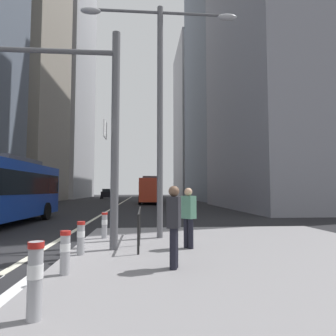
# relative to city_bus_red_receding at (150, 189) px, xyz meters

# --- Properties ---
(ground_plane) EXTENTS (160.00, 160.00, 0.00)m
(ground_plane) POSITION_rel_city_bus_red_receding_xyz_m (-3.78, -10.58, -1.84)
(ground_plane) COLOR black
(median_island) EXTENTS (9.00, 10.00, 0.15)m
(median_island) POSITION_rel_city_bus_red_receding_xyz_m (1.72, -31.58, -1.76)
(median_island) COLOR gray
(median_island) RESTS_ON ground
(lane_centre_line) EXTENTS (0.20, 80.00, 0.01)m
(lane_centre_line) POSITION_rel_city_bus_red_receding_xyz_m (-3.78, -0.58, -1.83)
(lane_centre_line) COLOR beige
(lane_centre_line) RESTS_ON ground
(office_tower_left_mid) EXTENTS (11.43, 16.12, 54.14)m
(office_tower_left_mid) POSITION_rel_city_bus_red_receding_xyz_m (-19.78, 7.29, 25.24)
(office_tower_left_mid) COLOR gray
(office_tower_left_mid) RESTS_ON ground
(office_tower_left_far) EXTENTS (12.09, 23.44, 52.89)m
(office_tower_left_far) POSITION_rel_city_bus_red_receding_xyz_m (-19.78, 29.17, 24.61)
(office_tower_left_far) COLOR #9E9EA3
(office_tower_left_far) RESTS_ON ground
(office_tower_right_mid) EXTENTS (10.93, 21.87, 52.58)m
(office_tower_right_mid) POSITION_rel_city_bus_red_receding_xyz_m (13.22, 11.96, 24.46)
(office_tower_right_mid) COLOR slate
(office_tower_right_mid) RESTS_ON ground
(office_tower_right_far) EXTENTS (11.29, 20.29, 38.10)m
(office_tower_right_far) POSITION_rel_city_bus_red_receding_xyz_m (13.22, 35.14, 17.21)
(office_tower_right_far) COLOR #9E9EA3
(office_tower_right_far) RESTS_ON ground
(city_bus_red_receding) EXTENTS (2.89, 10.71, 3.40)m
(city_bus_red_receding) POSITION_rel_city_bus_red_receding_xyz_m (0.00, 0.00, 0.00)
(city_bus_red_receding) COLOR red
(city_bus_red_receding) RESTS_ON ground
(car_oncoming_mid) EXTENTS (2.09, 4.03, 1.94)m
(car_oncoming_mid) POSITION_rel_city_bus_red_receding_xyz_m (-8.00, 20.42, -0.85)
(car_oncoming_mid) COLOR black
(car_oncoming_mid) RESTS_ON ground
(car_receding_near) EXTENTS (2.20, 4.61, 1.94)m
(car_receding_near) POSITION_rel_city_bus_red_receding_xyz_m (0.43, 19.25, -0.84)
(car_receding_near) COLOR silver
(car_receding_near) RESTS_ON ground
(traffic_signal_gantry) EXTENTS (5.98, 0.65, 6.00)m
(traffic_signal_gantry) POSITION_rel_city_bus_red_receding_xyz_m (-3.63, -31.24, 2.27)
(traffic_signal_gantry) COLOR #515156
(traffic_signal_gantry) RESTS_ON median_island
(street_lamp_post) EXTENTS (5.50, 0.32, 8.00)m
(street_lamp_post) POSITION_rel_city_bus_red_receding_xyz_m (-0.31, -29.33, 3.45)
(street_lamp_post) COLOR #56565B
(street_lamp_post) RESTS_ON median_island
(bollard_front) EXTENTS (0.20, 0.20, 0.95)m
(bollard_front) POSITION_rel_city_bus_red_receding_xyz_m (-2.19, -35.58, -1.16)
(bollard_front) COLOR #99999E
(bollard_front) RESTS_ON median_island
(bollard_left) EXTENTS (0.20, 0.20, 0.82)m
(bollard_left) POSITION_rel_city_bus_red_receding_xyz_m (-2.33, -33.58, -1.23)
(bollard_left) COLOR #99999E
(bollard_left) RESTS_ON median_island
(bollard_right) EXTENTS (0.20, 0.20, 0.81)m
(bollard_right) POSITION_rel_city_bus_red_receding_xyz_m (-2.39, -31.83, -1.23)
(bollard_right) COLOR #99999E
(bollard_right) RESTS_ON median_island
(bollard_back) EXTENTS (0.20, 0.20, 0.85)m
(bollard_back) POSITION_rel_city_bus_red_receding_xyz_m (-2.14, -29.30, -1.21)
(bollard_back) COLOR #99999E
(bollard_back) RESTS_ON median_island
(pedestrian_railing) EXTENTS (0.06, 3.62, 0.98)m
(pedestrian_railing) POSITION_rel_city_bus_red_receding_xyz_m (-0.98, -30.12, -0.98)
(pedestrian_railing) COLOR black
(pedestrian_railing) RESTS_ON median_island
(pedestrian_waiting) EXTENTS (0.42, 0.45, 1.64)m
(pedestrian_waiting) POSITION_rel_city_bus_red_receding_xyz_m (0.37, -31.22, -0.78)
(pedestrian_waiting) COLOR black
(pedestrian_waiting) RESTS_ON median_island
(pedestrian_walking) EXTENTS (0.33, 0.43, 1.67)m
(pedestrian_walking) POSITION_rel_city_bus_red_receding_xyz_m (-0.24, -33.29, -0.76)
(pedestrian_walking) COLOR black
(pedestrian_walking) RESTS_ON median_island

